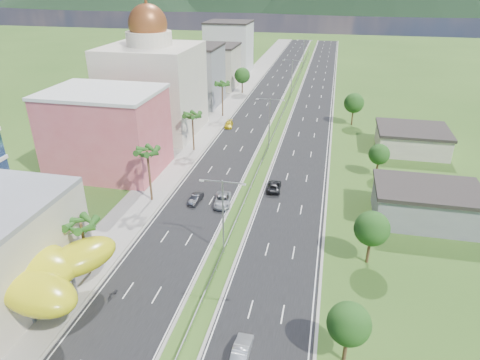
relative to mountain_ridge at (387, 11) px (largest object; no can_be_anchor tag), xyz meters
The scene contains 33 objects.
ground 453.98m from the mountain_ridge, 97.59° to the right, with size 500.00×500.00×0.00m, color #2D5119.
road_left 366.27m from the mountain_ridge, 100.62° to the right, with size 11.00×260.00×0.04m, color black.
road_right 363.81m from the mountain_ridge, 98.30° to the right, with size 11.00×260.00×0.04m, color black.
sidewalk_left 368.14m from the mountain_ridge, 102.07° to the right, with size 7.00×260.00×0.12m, color gray.
median_guardrail 382.74m from the mountain_ridge, 99.02° to the right, with size 0.10×216.06×0.76m.
streetlight_median_b 444.12m from the mountain_ridge, 97.77° to the right, with size 6.04×0.25×11.00m.
streetlight_median_c 404.53m from the mountain_ridge, 98.53° to the right, with size 6.04×0.25×11.00m.
streetlight_median_d 360.10m from the mountain_ridge, 99.59° to the right, with size 6.04×0.25×11.00m.
streetlight_median_e 315.83m from the mountain_ridge, 100.95° to the right, with size 6.04×0.25×11.00m.
lime_canopy 461.02m from the mountain_ridge, 99.99° to the right, with size 18.00×15.00×7.40m.
pink_shophouse 427.23m from the mountain_ridge, 101.89° to the right, with size 20.00×15.00×15.00m, color #CA535A.
domed_building 404.84m from the mountain_ridge, 102.56° to the right, with size 20.00×20.00×28.70m.
midrise_grey 380.17m from the mountain_ridge, 103.23° to the right, with size 16.00×15.00×16.00m, color gray.
midrise_beige 358.77m from the mountain_ridge, 104.04° to the right, with size 16.00×15.00×13.00m, color #BAAD99.
midrise_white 336.56m from the mountain_ridge, 104.99° to the right, with size 16.00×15.00×18.00m, color silver.
shed_near 426.21m from the mountain_ridge, 94.31° to the right, with size 15.00×10.00×5.00m, color gray.
shed_far 396.14m from the mountain_ridge, 94.34° to the right, with size 14.00×12.00×4.40m, color #BAAD99.
palm_tree_b 454.37m from the mountain_ridge, 99.57° to the right, with size 3.60×3.60×8.10m.
palm_tree_c 434.69m from the mountain_ridge, 100.00° to the right, with size 3.60×3.60×9.60m.
palm_tree_d 412.05m from the mountain_ridge, 100.56° to the right, with size 3.60×3.60×8.60m.
palm_tree_e 387.52m from the mountain_ridge, 101.24° to the right, with size 3.60×3.60×9.40m.
leafy_tree_lfar 362.98m from the mountain_ridge, 102.01° to the right, with size 4.90×4.90×8.05m.
leafy_tree_ra 457.15m from the mountain_ridge, 95.52° to the right, with size 4.20×4.20×6.90m.
leafy_tree_rb 439.95m from the mountain_ridge, 95.35° to the right, with size 4.55×4.55×7.47m.
leafy_tree_rc 411.78m from the mountain_ridge, 95.30° to the right, with size 3.85×3.85×6.33m.
leafy_tree_rd 382.35m from the mountain_ridge, 96.31° to the right, with size 4.90×4.90×8.05m.
mountain_ridge is the anchor object (origin of this frame).
car_dark_left 432.53m from the mountain_ridge, 99.05° to the right, with size 1.43×4.09×1.35m, color black.
car_silver_mid_left 431.62m from the mountain_ridge, 98.46° to the right, with size 2.55×5.53×1.54m, color #95979B.
car_yellow_far_left 394.86m from the mountain_ridge, 100.48° to the right, with size 1.86×4.57×1.33m, color gold.
car_silver_right 459.81m from the mountain_ridge, 96.74° to the right, with size 1.61×4.62×1.52m, color #999CA1.
car_dark_far_right 423.62m from the mountain_ridge, 97.60° to the right, with size 2.35×5.10×1.42m, color black.
motorcycle 456.87m from the mountain_ridge, 98.88° to the right, with size 0.53×1.74×1.11m, color black.
Camera 1 is at (12.42, -36.63, 34.40)m, focal length 32.00 mm.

